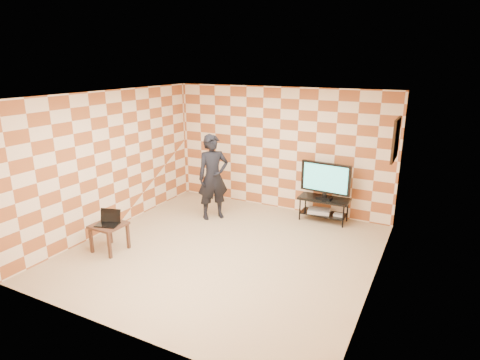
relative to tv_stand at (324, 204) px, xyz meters
name	(u,v)px	position (x,y,z in m)	size (l,w,h in m)	color
floor	(224,251)	(-1.15, -2.17, -0.37)	(5.00, 5.00, 0.00)	#C7B18C
wall_back	(279,149)	(-1.15, 0.33, 0.98)	(5.00, 0.02, 2.70)	beige
wall_front	(115,233)	(-1.15, -4.67, 0.98)	(5.00, 0.02, 2.70)	beige
wall_left	(112,161)	(-3.65, -2.17, 0.98)	(0.02, 5.00, 2.70)	beige
wall_right	(380,201)	(1.35, -2.17, 0.98)	(0.02, 5.00, 2.70)	beige
ceiling	(223,95)	(-1.15, -2.17, 2.33)	(5.00, 5.00, 0.02)	white
wall_art	(396,139)	(1.32, -0.62, 1.58)	(0.04, 0.72, 0.72)	black
tv_stand	(324,204)	(0.00, 0.00, 0.00)	(1.03, 0.46, 0.50)	black
tv	(325,179)	(0.00, 0.00, 0.55)	(1.04, 0.22, 0.75)	black
dvd_player	(319,211)	(-0.09, -0.02, -0.16)	(0.44, 0.32, 0.07)	#ADADB0
game_console	(339,215)	(0.32, -0.02, -0.17)	(0.19, 0.14, 0.04)	silver
side_table	(109,229)	(-2.96, -3.06, 0.05)	(0.54, 0.54, 0.50)	#39251A
laptop	(109,221)	(-2.95, -3.06, 0.19)	(0.44, 0.39, 0.25)	black
person	(213,177)	(-2.13, -0.89, 0.53)	(0.65, 0.43, 1.80)	black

